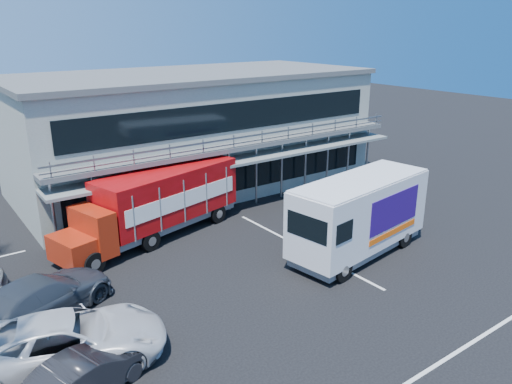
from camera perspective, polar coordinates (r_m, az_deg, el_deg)
ground at (r=20.78m, az=6.64°, el=-10.51°), size 120.00×120.00×0.00m
building at (r=32.76m, az=-7.11°, el=7.11°), size 22.40×12.00×7.30m
red_truck at (r=24.99m, az=-11.19°, el=-1.07°), size 10.11×4.66×3.32m
white_van at (r=23.01m, az=11.72°, el=-2.58°), size 7.67×3.55×3.61m
parked_car_b at (r=15.77m, az=-18.78°, el=-19.13°), size 4.22×2.54×1.31m
parked_car_c at (r=17.01m, az=-20.66°, el=-15.60°), size 6.51×4.36×1.66m
parked_car_d at (r=19.74m, az=-23.32°, el=-11.05°), size 5.95×4.30×1.60m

